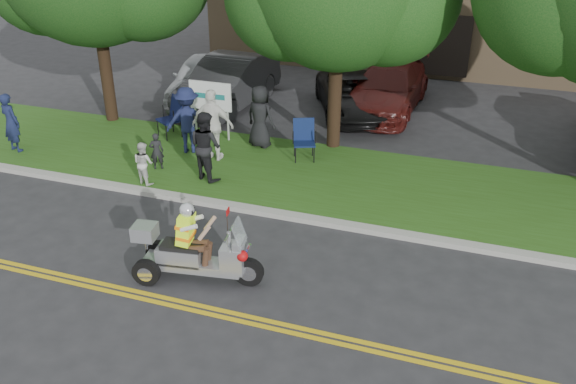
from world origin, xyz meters
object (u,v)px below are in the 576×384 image
(lawn_chair_b, at_px, (304,137))
(spectator_adult_left, at_px, (11,122))
(parked_car_far_left, at_px, (201,77))
(parked_car_right, at_px, (387,88))
(parked_car_left, at_px, (228,83))
(lawn_chair_a, at_px, (173,114))
(parked_car_mid, at_px, (354,95))
(spectator_adult_right, at_px, (213,125))
(spectator_adult_mid, at_px, (206,146))
(trike_scooter, at_px, (192,253))

(lawn_chair_b, bearing_deg, spectator_adult_left, 173.54)
(parked_car_far_left, distance_m, parked_car_right, 6.32)
(spectator_adult_left, relative_size, parked_car_right, 0.32)
(parked_car_left, distance_m, parked_car_right, 5.17)
(parked_car_far_left, height_order, parked_car_left, parked_car_left)
(spectator_adult_left, distance_m, parked_car_right, 11.22)
(lawn_chair_a, xyz_separation_m, parked_car_left, (0.32, 3.14, 0.06))
(parked_car_far_left, xyz_separation_m, parked_car_mid, (5.33, 0.06, -0.09))
(spectator_adult_right, height_order, parked_car_right, spectator_adult_right)
(spectator_adult_right, bearing_deg, spectator_adult_left, 7.09)
(lawn_chair_a, bearing_deg, lawn_chair_b, 29.46)
(lawn_chair_b, relative_size, spectator_adult_mid, 0.62)
(lawn_chair_b, distance_m, spectator_adult_mid, 2.72)
(parked_car_right, bearing_deg, parked_car_far_left, -171.03)
(trike_scooter, xyz_separation_m, lawn_chair_a, (-3.73, 6.12, 0.19))
(parked_car_mid, bearing_deg, spectator_adult_right, -140.03)
(lawn_chair_a, bearing_deg, parked_car_mid, 74.98)
(spectator_adult_left, xyz_separation_m, parked_car_left, (3.87, 5.53, -0.10))
(lawn_chair_a, relative_size, parked_car_left, 0.23)
(spectator_adult_left, bearing_deg, lawn_chair_b, -150.85)
(spectator_adult_right, xyz_separation_m, parked_car_left, (-1.51, 4.31, -0.24))
(trike_scooter, xyz_separation_m, spectator_adult_mid, (-1.58, 3.86, 0.40))
(trike_scooter, relative_size, parked_car_far_left, 0.59)
(lawn_chair_a, xyz_separation_m, lawn_chair_b, (4.02, -0.30, -0.05))
(spectator_adult_right, height_order, parked_car_far_left, spectator_adult_right)
(parked_car_mid, bearing_deg, parked_car_right, 12.98)
(parked_car_far_left, bearing_deg, trike_scooter, -75.04)
(parked_car_far_left, xyz_separation_m, parked_car_left, (1.29, -0.62, 0.11))
(trike_scooter, bearing_deg, parked_car_right, 72.92)
(parked_car_left, bearing_deg, lawn_chair_a, -93.10)
(lawn_chair_b, height_order, parked_car_far_left, parked_car_far_left)
(lawn_chair_a, distance_m, spectator_adult_right, 2.18)
(lawn_chair_b, bearing_deg, parked_car_left, 115.20)
(lawn_chair_b, distance_m, parked_car_mid, 4.14)
(spectator_adult_mid, bearing_deg, parked_car_right, -90.98)
(lawn_chair_a, height_order, parked_car_right, parked_car_right)
(trike_scooter, xyz_separation_m, lawn_chair_b, (0.29, 5.82, 0.14))
(lawn_chair_a, height_order, spectator_adult_right, spectator_adult_right)
(lawn_chair_a, xyz_separation_m, spectator_adult_right, (1.83, -1.16, 0.30))
(parked_car_far_left, relative_size, parked_car_right, 0.81)
(trike_scooter, height_order, spectator_adult_left, spectator_adult_left)
(spectator_adult_mid, height_order, spectator_adult_right, spectator_adult_right)
(lawn_chair_a, relative_size, spectator_adult_mid, 0.67)
(lawn_chair_a, xyz_separation_m, spectator_adult_left, (-3.55, -2.38, 0.16))
(parked_car_mid, bearing_deg, spectator_adult_mid, -133.02)
(trike_scooter, height_order, parked_car_left, parked_car_left)
(spectator_adult_mid, bearing_deg, lawn_chair_a, -22.50)
(parked_car_far_left, relative_size, parked_car_mid, 0.93)
(spectator_adult_mid, relative_size, parked_car_far_left, 0.42)
(lawn_chair_b, height_order, spectator_adult_right, spectator_adult_right)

